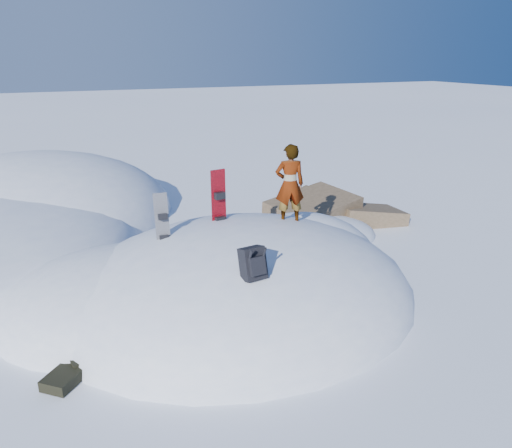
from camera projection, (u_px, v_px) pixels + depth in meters
name	position (u px, v px, depth m)	size (l,w,h in m)	color
ground	(240.00, 300.00, 9.72)	(120.00, 120.00, 0.00)	white
snow_mound	(227.00, 297.00, 9.86)	(8.00, 6.00, 3.00)	silver
rock_outcrop	(323.00, 227.00, 13.74)	(4.68, 4.41, 1.68)	brown
snowboard_red	(219.00, 210.00, 9.82)	(0.32, 0.19, 1.67)	red
snowboard_dark	(163.00, 229.00, 9.08)	(0.28, 0.29, 1.34)	black
backpack	(253.00, 264.00, 7.72)	(0.40, 0.46, 0.60)	black
gear_pile	(68.00, 375.00, 7.29)	(0.82, 0.73, 0.21)	black
person	(290.00, 184.00, 9.82)	(0.59, 0.38, 1.61)	slate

